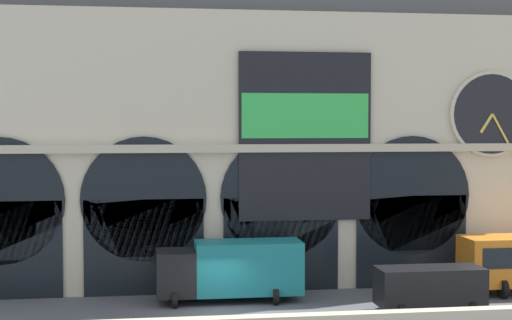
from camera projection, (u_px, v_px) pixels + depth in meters
ground_plane at (223, 315)px, 36.91m from camera, size 200.00×200.00×0.00m
station_building at (210, 115)px, 43.76m from camera, size 38.79×5.16×20.13m
box_truck_center at (231, 269)px, 39.70m from camera, size 7.50×2.91×3.12m
van_mideast at (430, 287)px, 37.49m from camera, size 5.20×2.48×2.20m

